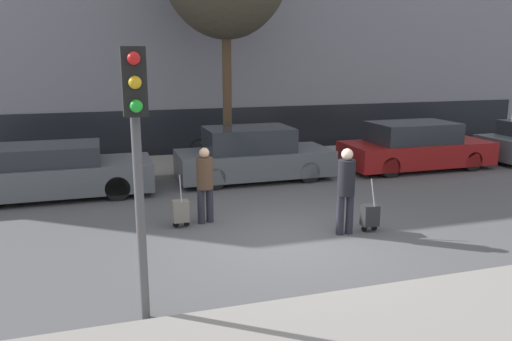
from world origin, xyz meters
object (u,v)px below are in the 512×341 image
trolley_left (181,211)px  trolley_right (370,215)px  pedestrian_left (205,181)px  pedestrian_right (346,186)px  parked_bicycle (216,148)px  parked_car_0 (53,172)px  parked_car_1 (253,156)px  parked_car_2 (415,147)px  traffic_light (136,132)px

trolley_left → trolley_right: bearing=-21.0°
pedestrian_left → pedestrian_right: 2.87m
parked_bicycle → parked_car_0: bearing=-149.1°
parked_car_1 → parked_car_2: bearing=-1.1°
traffic_light → parked_car_1: bearing=63.2°
trolley_right → parked_bicycle: 7.55m
trolley_right → traffic_light: traffic_light is taller
pedestrian_right → traffic_light: (-4.02, -2.28, 1.54)m
pedestrian_right → traffic_light: traffic_light is taller
parked_car_0 → trolley_left: (2.66, -3.21, -0.29)m
parked_car_0 → trolley_right: parked_car_0 is taller
trolley_left → parked_bicycle: bearing=70.9°
parked_car_1 → pedestrian_left: 3.91m
parked_car_0 → parked_car_2: parked_car_2 is taller
pedestrian_right → trolley_right: size_ratio=1.58×
parked_car_2 → pedestrian_left: 7.96m
pedestrian_left → parked_bicycle: size_ratio=0.90×
parked_car_2 → trolley_right: 6.37m
pedestrian_left → pedestrian_right: size_ratio=0.94×
trolley_right → parked_bicycle: bearing=101.1°
parked_car_1 → parked_car_2: 5.24m
pedestrian_right → trolley_right: bearing=179.9°
trolley_right → trolley_left: bearing=159.0°
parked_car_0 → trolley_left: size_ratio=4.26×
parked_car_0 → trolley_left: bearing=-50.4°
trolley_left → parked_car_2: bearing=23.3°
parked_car_2 → trolley_left: parked_car_2 is taller
parked_car_1 → pedestrian_right: (0.43, -4.81, 0.28)m
parked_car_1 → parked_bicycle: 2.64m
pedestrian_left → pedestrian_right: bearing=-44.0°
parked_car_0 → pedestrian_right: bearing=-38.9°
parked_car_1 → traffic_light: size_ratio=1.23×
pedestrian_right → trolley_right: 0.84m
parked_car_1 → pedestrian_left: (-2.03, -3.34, 0.21)m
parked_car_1 → parked_bicycle: (-0.48, 2.59, -0.20)m
parked_car_0 → trolley_right: (6.21, -4.57, -0.30)m
pedestrian_right → traffic_light: 4.87m
traffic_light → parked_bicycle: (3.11, 9.68, -2.02)m
parked_car_2 → trolley_right: parked_car_2 is taller
pedestrian_left → traffic_light: (-1.56, -3.75, 1.61)m
trolley_right → traffic_light: 5.55m
parked_car_0 → parked_car_2: 10.46m
pedestrian_right → traffic_light: size_ratio=0.49×
pedestrian_right → parked_bicycle: 7.47m
parked_car_0 → parked_car_1: (5.22, 0.25, 0.06)m
trolley_left → parked_bicycle: 6.40m
trolley_left → traffic_light: (-1.02, -3.63, 2.18)m
parked_car_0 → parked_bicycle: (4.75, 2.84, -0.13)m
traffic_light → parked_bicycle: traffic_light is taller
parked_car_2 → traffic_light: 11.41m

